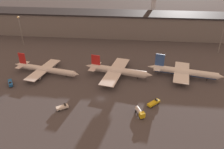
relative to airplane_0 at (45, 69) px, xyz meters
The scene contains 12 objects.
ground 44.52m from the airplane_0, 31.16° to the right, with size 600.00×600.00×0.00m, color #423F44.
terminal_building 88.28m from the airplane_0, 64.40° to the left, with size 256.49×27.11×20.45m.
airplane_0 is the anchor object (origin of this frame).
airplane_1 44.56m from the airplane_0, ahead, with size 42.04×37.59×11.98m.
airplane_2 84.42m from the airplane_0, ahead, with size 44.41×28.88×13.14m.
service_vehicle_0 21.26m from the airplane_0, 134.38° to the right, with size 5.57×7.05×2.96m.
service_vehicle_1 39.84m from the airplane_0, 57.76° to the right, with size 5.87×4.91×2.73m.
service_vehicle_2 67.21m from the airplane_0, 30.43° to the right, with size 4.85×7.31×3.17m.
service_vehicle_3 69.64m from the airplane_0, 21.48° to the right, with size 6.63×6.79×2.70m.
lamp_post_0 60.10m from the airplane_0, 128.57° to the left, with size 1.80×1.80×23.42m.
lamp_post_1 126.50m from the airplane_0, 21.46° to the left, with size 1.80×1.80×25.03m.
control_tower 133.90m from the airplane_0, 57.72° to the left, with size 9.00×9.00×40.94m.
Camera 1 is at (15.74, -91.15, 65.00)m, focal length 35.00 mm.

